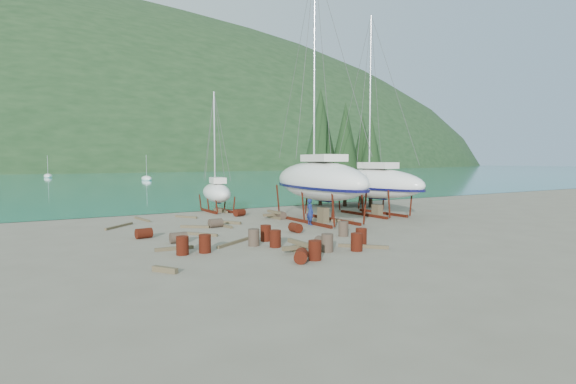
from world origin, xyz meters
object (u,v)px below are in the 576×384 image
large_sailboat_far (373,183)px  small_sailboat_shore (217,192)px  worker (310,212)px  large_sailboat_near (319,180)px

large_sailboat_far → small_sailboat_shore: 13.30m
large_sailboat_far → worker: (-7.60, -2.15, -1.72)m
large_sailboat_far → small_sailboat_shore: large_sailboat_far is taller
large_sailboat_near → large_sailboat_far: 6.26m
large_sailboat_far → worker: bearing=-168.0°
large_sailboat_near → large_sailboat_far: (6.15, 1.08, -0.38)m
small_sailboat_shore → worker: small_sailboat_shore is taller
large_sailboat_far → worker: large_sailboat_far is taller
large_sailboat_near → worker: (-1.45, -1.07, -2.10)m
large_sailboat_near → small_sailboat_shore: bearing=118.8°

